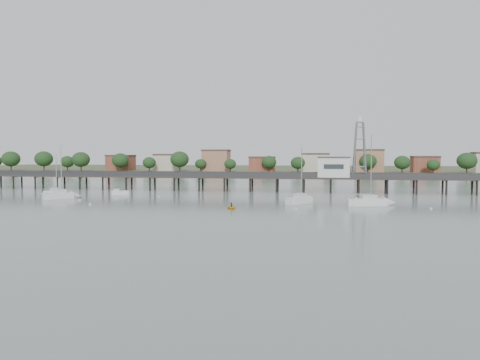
% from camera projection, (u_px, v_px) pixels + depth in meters
% --- Properties ---
extents(ground_plane, '(500.00, 500.00, 0.00)m').
position_uv_depth(ground_plane, '(162.00, 223.00, 66.62)').
color(ground_plane, slate).
rests_on(ground_plane, ground).
extents(pier, '(150.00, 5.00, 5.50)m').
position_uv_depth(pier, '(238.00, 177.00, 125.37)').
color(pier, '#2D2823').
rests_on(pier, ground).
extents(pier_building, '(8.40, 5.40, 5.30)m').
position_uv_depth(pier_building, '(333.00, 167.00, 120.76)').
color(pier_building, silver).
rests_on(pier_building, ground).
extents(lattice_tower, '(3.20, 3.20, 15.50)m').
position_uv_depth(lattice_tower, '(360.00, 150.00, 119.36)').
color(lattice_tower, slate).
rests_on(lattice_tower, ground).
extents(sailboat_d, '(9.10, 4.56, 14.40)m').
position_uv_depth(sailboat_d, '(376.00, 202.00, 90.21)').
color(sailboat_d, silver).
rests_on(sailboat_d, ground).
extents(sailboat_b, '(6.28, 2.45, 10.32)m').
position_uv_depth(sailboat_b, '(58.00, 194.00, 109.30)').
color(sailboat_b, silver).
rests_on(sailboat_b, ground).
extents(sailboat_c, '(6.10, 6.68, 11.73)m').
position_uv_depth(sailboat_c, '(304.00, 200.00, 94.33)').
color(sailboat_c, silver).
rests_on(sailboat_c, ground).
extents(sailboat_a, '(7.11, 6.76, 12.62)m').
position_uv_depth(sailboat_a, '(65.00, 195.00, 104.87)').
color(sailboat_a, silver).
rests_on(sailboat_a, ground).
extents(white_tender, '(4.46, 3.18, 1.60)m').
position_uv_depth(white_tender, '(120.00, 193.00, 114.59)').
color(white_tender, silver).
rests_on(white_tender, ground).
extents(yellow_dinghy, '(2.25, 1.37, 3.03)m').
position_uv_depth(yellow_dinghy, '(231.00, 209.00, 84.55)').
color(yellow_dinghy, yellow).
rests_on(yellow_dinghy, ground).
extents(dinghy_occupant, '(0.45, 1.01, 0.24)m').
position_uv_depth(dinghy_occupant, '(231.00, 209.00, 84.55)').
color(dinghy_occupant, black).
rests_on(dinghy_occupant, ground).
extents(mooring_buoys, '(70.81, 24.10, 0.39)m').
position_uv_depth(mooring_buoys, '(253.00, 202.00, 95.76)').
color(mooring_buoys, beige).
rests_on(mooring_buoys, ground).
extents(far_shore, '(500.00, 170.00, 10.40)m').
position_uv_depth(far_shore, '(290.00, 169.00, 301.90)').
color(far_shore, '#475133').
rests_on(far_shore, ground).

